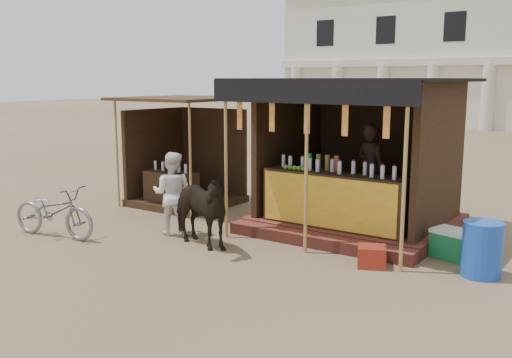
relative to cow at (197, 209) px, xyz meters
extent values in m
plane|color=#846B4C|center=(0.65, -0.81, -0.64)|extent=(120.00, 120.00, 0.00)
cube|color=brown|center=(1.65, 2.69, -0.53)|extent=(3.40, 2.80, 0.22)
cube|color=brown|center=(1.65, 1.14, -0.54)|extent=(3.40, 0.35, 0.20)
cube|color=#372514|center=(1.65, 1.74, 0.05)|extent=(2.60, 0.55, 0.95)
cube|color=orange|center=(1.65, 1.46, 0.05)|extent=(2.50, 0.02, 0.88)
cube|color=#372514|center=(1.65, 3.94, 0.83)|extent=(3.00, 0.12, 2.50)
cube|color=#372514|center=(0.15, 2.69, 0.83)|extent=(0.12, 2.50, 2.50)
cube|color=#372514|center=(3.15, 2.69, 0.83)|extent=(0.12, 2.50, 2.50)
cube|color=black|center=(1.65, 2.49, 2.11)|extent=(3.60, 3.60, 0.06)
cube|color=black|center=(1.65, 0.71, 1.93)|extent=(3.60, 0.06, 0.36)
cylinder|color=tan|center=(0.05, 0.74, 0.73)|extent=(0.06, 0.06, 2.75)
cylinder|color=tan|center=(1.65, 0.74, 0.73)|extent=(0.06, 0.06, 2.75)
cylinder|color=tan|center=(3.25, 0.74, 0.73)|extent=(0.06, 0.06, 2.75)
cube|color=red|center=(0.35, 0.74, 1.56)|extent=(0.10, 0.02, 0.55)
cube|color=red|center=(1.00, 0.74, 1.56)|extent=(0.10, 0.02, 0.55)
cube|color=red|center=(1.65, 0.74, 1.56)|extent=(0.10, 0.02, 0.55)
cube|color=red|center=(2.30, 0.74, 1.56)|extent=(0.10, 0.02, 0.55)
cube|color=red|center=(2.95, 0.74, 1.56)|extent=(0.10, 0.02, 0.55)
imported|color=black|center=(1.85, 2.79, 0.45)|extent=(0.74, 0.61, 1.74)
cube|color=#372514|center=(-2.35, 2.39, -0.57)|extent=(2.00, 2.00, 0.15)
cube|color=#372514|center=(-2.35, 3.34, 0.41)|extent=(1.90, 0.10, 2.10)
cube|color=#372514|center=(-3.30, 2.39, 0.41)|extent=(0.10, 1.90, 2.10)
cube|color=#472D19|center=(-2.35, 2.29, 1.71)|extent=(2.40, 2.40, 0.06)
cylinder|color=tan|center=(-3.40, 1.34, 0.53)|extent=(0.05, 0.05, 2.35)
cylinder|color=tan|center=(-1.30, 1.34, 0.53)|extent=(0.05, 0.05, 2.35)
cube|color=#372514|center=(-2.35, 1.89, -0.24)|extent=(1.20, 0.50, 0.80)
imported|color=black|center=(0.00, 0.00, 0.00)|extent=(1.63, 0.99, 1.28)
imported|color=gray|center=(-2.47, -0.99, -0.18)|extent=(1.84, 0.91, 0.93)
imported|color=white|center=(-0.87, 0.35, 0.11)|extent=(0.90, 0.82, 1.50)
cylinder|color=blue|center=(4.26, 1.19, -0.25)|extent=(0.70, 0.70, 0.79)
cube|color=maroon|center=(2.82, 0.69, -0.48)|extent=(0.53, 0.51, 0.32)
cube|color=#19743D|center=(3.71, 1.79, -0.44)|extent=(0.71, 0.56, 0.40)
cube|color=white|center=(3.71, 1.79, -0.21)|extent=(0.73, 0.59, 0.06)
cube|color=silver|center=(-1.35, 29.19, 3.36)|extent=(26.00, 7.00, 8.00)
cube|color=silver|center=(-1.35, 25.59, 3.06)|extent=(26.00, 0.50, 0.40)
cylinder|color=silver|center=(-13.35, 25.59, 1.16)|extent=(0.70, 0.70, 3.60)
cylinder|color=silver|center=(-10.35, 25.59, 1.16)|extent=(0.70, 0.70, 3.60)
cylinder|color=silver|center=(-7.35, 25.59, 1.16)|extent=(0.70, 0.70, 3.60)
cylinder|color=silver|center=(-4.35, 25.59, 1.16)|extent=(0.70, 0.70, 3.60)
cylinder|color=silver|center=(-1.35, 25.59, 1.16)|extent=(0.70, 0.70, 3.60)
camera|label=1|loc=(6.06, -7.00, 2.13)|focal=40.00mm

